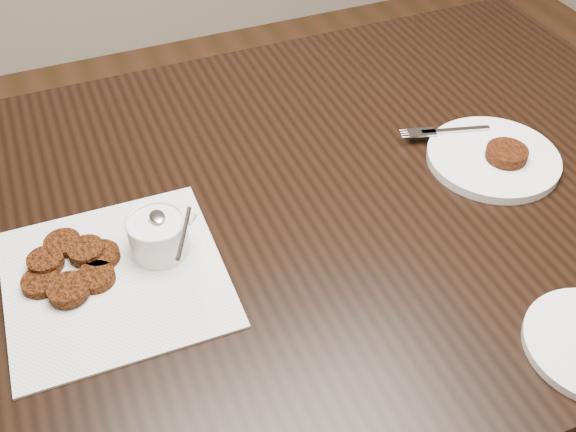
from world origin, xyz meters
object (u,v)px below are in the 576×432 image
Objects in this scene: napkin at (115,278)px; table at (287,347)px; plate_with_patty at (494,154)px; sauce_ramekin at (155,220)px.

table is at bearing 10.43° from napkin.
sauce_ramekin is at bearing 179.22° from plate_with_patty.
plate_with_patty is (0.57, -0.01, -0.05)m from sauce_ramekin.
table is 6.80× the size of plate_with_patty.
napkin is 1.36× the size of plate_with_patty.
plate_with_patty reaches higher than napkin.
plate_with_patty is at bearing -0.78° from sauce_ramekin.
sauce_ramekin is at bearing 20.45° from napkin.
sauce_ramekin reaches higher than napkin.
napkin is at bearing -159.55° from sauce_ramekin.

